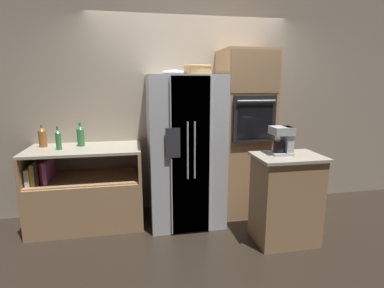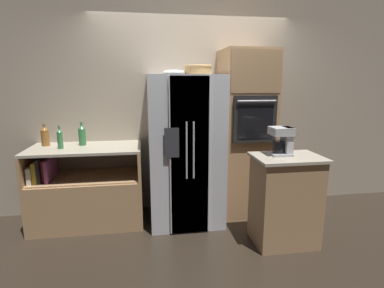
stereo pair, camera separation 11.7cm
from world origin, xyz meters
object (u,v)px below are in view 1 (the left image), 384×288
at_px(bottle_wide, 43,137).
at_px(coffee_maker, 283,139).
at_px(wall_oven, 244,134).
at_px(bottle_tall, 81,136).
at_px(fruit_bowl, 173,72).
at_px(wicker_basket, 198,70).
at_px(bottle_short, 58,140).
at_px(refrigerator, 185,150).

xyz_separation_m(bottle_wide, coffee_maker, (2.55, -0.88, 0.04)).
relative_size(wall_oven, bottle_tall, 7.49).
distance_m(fruit_bowl, bottle_tall, 1.32).
relative_size(wicker_basket, fruit_bowl, 1.33).
height_order(wall_oven, bottle_short, wall_oven).
bearing_deg(refrigerator, wall_oven, 7.33).
bearing_deg(bottle_wide, wall_oven, -2.79).
bearing_deg(bottle_tall, wall_oven, -2.35).
height_order(bottle_tall, bottle_wide, bottle_tall).
bearing_deg(refrigerator, fruit_bowl, 160.86).
distance_m(refrigerator, fruit_bowl, 0.92).
relative_size(wicker_basket, bottle_wide, 1.27).
relative_size(wicker_basket, coffee_maker, 1.15).
bearing_deg(coffee_maker, bottle_wide, 160.90).
bearing_deg(wicker_basket, refrigerator, -158.01).
distance_m(wicker_basket, fruit_bowl, 0.29).
height_order(refrigerator, bottle_short, refrigerator).
relative_size(wall_oven, coffee_maker, 7.16).
xyz_separation_m(bottle_tall, coffee_maker, (2.13, -0.85, 0.04)).
bearing_deg(refrigerator, bottle_short, 178.89).
bearing_deg(bottle_short, bottle_wide, 138.47).
relative_size(bottle_tall, bottle_wide, 1.06).
bearing_deg(bottle_wide, bottle_short, -41.53).
height_order(fruit_bowl, bottle_wide, fruit_bowl).
distance_m(refrigerator, wicker_basket, 0.96).
bearing_deg(wicker_basket, fruit_bowl, -174.63).
bearing_deg(wall_oven, bottle_short, -178.09).
bearing_deg(fruit_bowl, coffee_maker, -34.25).
height_order(refrigerator, wall_oven, wall_oven).
distance_m(wicker_basket, bottle_short, 1.77).
bearing_deg(fruit_bowl, wicker_basket, 5.37).
height_order(bottle_wide, coffee_maker, coffee_maker).
relative_size(bottle_tall, bottle_short, 1.05).
distance_m(refrigerator, coffee_maker, 1.16).
bearing_deg(wicker_basket, bottle_wide, 175.24).
relative_size(fruit_bowl, bottle_short, 0.95).
distance_m(wall_oven, wicker_basket, 1.00).
height_order(fruit_bowl, bottle_tall, fruit_bowl).
xyz_separation_m(bottle_tall, bottle_wide, (-0.43, 0.04, -0.00)).
xyz_separation_m(refrigerator, fruit_bowl, (-0.12, 0.04, 0.91)).
distance_m(refrigerator, bottle_short, 1.43).
relative_size(fruit_bowl, coffee_maker, 0.86).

